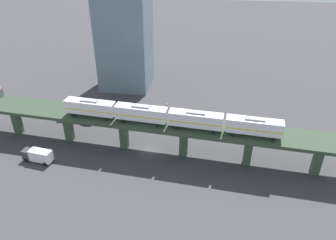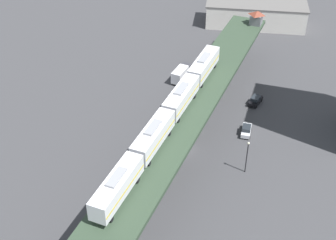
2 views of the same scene
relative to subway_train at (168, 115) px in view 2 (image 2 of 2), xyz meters
name	(u,v)px [view 2 (image 2 of 2)]	position (x,y,z in m)	size (l,w,h in m)	color
ground_plane	(185,150)	(1.85, 4.86, -11.29)	(400.00, 400.00, 0.00)	#38383A
elevated_viaduct	(185,120)	(1.83, 4.66, -3.82)	(16.66, 92.38, 8.75)	#2C3D2C
subway_train	(168,115)	(0.00, 0.00, 0.00)	(7.30, 49.85, 4.45)	silver
signal_hut	(256,17)	(8.10, 47.33, -0.74)	(3.50, 3.50, 3.40)	slate
street_car_black	(255,100)	(12.41, 25.02, -10.36)	(2.82, 4.71, 1.89)	black
street_car_silver	(246,130)	(12.34, 13.65, -10.36)	(2.17, 4.51, 1.89)	#B7BABF
delivery_truck	(181,73)	(-6.09, 30.03, -9.53)	(3.29, 7.45, 3.20)	#333338
street_lamp	(247,155)	(14.09, 2.27, -7.19)	(0.44, 0.44, 6.94)	black
warehouse_building	(256,14)	(5.81, 66.03, -7.89)	(29.83, 14.69, 6.80)	beige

